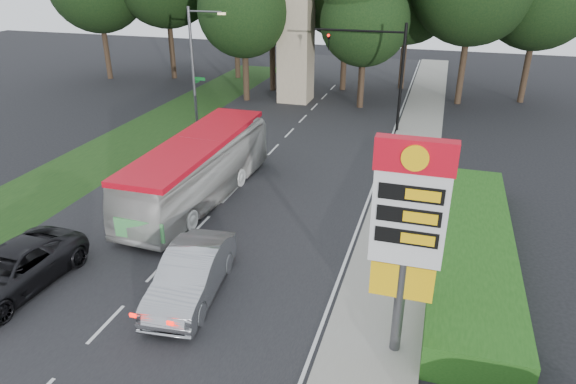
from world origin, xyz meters
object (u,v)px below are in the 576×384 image
(sedan_silver, at_px, (191,274))
(gas_station_pylon, at_px, (408,223))
(suv_charcoal, at_px, (11,270))
(traffic_signal_mast, at_px, (383,62))
(streetlight_signs, at_px, (195,61))
(monument, at_px, (296,38))
(transit_bus, at_px, (199,170))

(sedan_silver, bearing_deg, gas_station_pylon, -13.10)
(gas_station_pylon, distance_m, sedan_silver, 8.09)
(gas_station_pylon, distance_m, suv_charcoal, 14.06)
(traffic_signal_mast, relative_size, streetlight_signs, 0.90)
(monument, height_order, sedan_silver, monument)
(traffic_signal_mast, distance_m, streetlight_signs, 12.83)
(streetlight_signs, distance_m, sedan_silver, 21.48)
(traffic_signal_mast, relative_size, transit_bus, 0.65)
(sedan_silver, relative_size, suv_charcoal, 0.93)
(gas_station_pylon, bearing_deg, suv_charcoal, -177.01)
(streetlight_signs, distance_m, suv_charcoal, 21.21)
(sedan_silver, xyz_separation_m, suv_charcoal, (-6.35, -1.54, -0.08))
(gas_station_pylon, bearing_deg, transit_bus, 141.88)
(streetlight_signs, xyz_separation_m, suv_charcoal, (2.63, -20.72, -3.65))
(suv_charcoal, bearing_deg, streetlight_signs, 100.35)
(gas_station_pylon, bearing_deg, traffic_signal_mast, 99.09)
(traffic_signal_mast, distance_m, sedan_silver, 21.83)
(gas_station_pylon, relative_size, suv_charcoal, 1.21)
(gas_station_pylon, xyz_separation_m, suv_charcoal, (-13.56, -0.71, -3.66))
(traffic_signal_mast, relative_size, suv_charcoal, 1.27)
(streetlight_signs, distance_m, transit_bus, 13.48)
(traffic_signal_mast, bearing_deg, sedan_silver, -99.87)
(sedan_silver, distance_m, suv_charcoal, 6.54)
(gas_station_pylon, distance_m, transit_bus, 13.56)
(suv_charcoal, bearing_deg, sedan_silver, 16.73)
(traffic_signal_mast, distance_m, transit_bus, 15.77)
(traffic_signal_mast, relative_size, monument, 0.72)
(gas_station_pylon, distance_m, traffic_signal_mast, 22.29)
(traffic_signal_mast, xyz_separation_m, sedan_silver, (-3.68, -21.17, -3.81))
(streetlight_signs, height_order, suv_charcoal, streetlight_signs)
(traffic_signal_mast, xyz_separation_m, suv_charcoal, (-10.04, -22.71, -3.88))
(streetlight_signs, xyz_separation_m, sedan_silver, (8.99, -19.18, -3.57))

